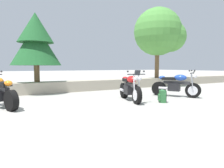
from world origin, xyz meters
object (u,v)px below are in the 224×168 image
Objects in this scene: motorcycle_orange_near_left at (0,92)px; motorcycle_blue_far_right at (176,85)px; motorcycle_red_centre at (130,88)px; leafy_tree_mid_left at (160,33)px; rider_backpack at (162,96)px; pine_tree_far_left at (36,40)px.

motorcycle_blue_far_right is at bearing -9.17° from motorcycle_orange_near_left.
leafy_tree_mid_left is at bearing 37.29° from motorcycle_red_centre.
pine_tree_far_left reaches higher than rider_backpack.
motorcycle_blue_far_right is 5.68m from leafy_tree_mid_left.
pine_tree_far_left reaches higher than motorcycle_red_centre.
pine_tree_far_left reaches higher than motorcycle_blue_far_right.
pine_tree_far_left reaches higher than motorcycle_orange_near_left.
motorcycle_blue_far_right is at bearing -124.58° from leafy_tree_mid_left.
motorcycle_blue_far_right is at bearing -39.37° from pine_tree_far_left.
motorcycle_red_centre reaches higher than rider_backpack.
pine_tree_far_left is (-3.55, 4.88, 2.32)m from rider_backpack.
motorcycle_orange_near_left is 4.02m from pine_tree_far_left.
motorcycle_orange_near_left is at bearing 160.56° from rider_backpack.
rider_backpack is at bearing -131.93° from leafy_tree_mid_left.
leafy_tree_mid_left is (5.04, 3.84, 3.03)m from motorcycle_red_centre.
rider_backpack is (-1.49, -0.74, -0.24)m from motorcycle_blue_far_right.
motorcycle_blue_far_right is 0.56× the size of pine_tree_far_left.
motorcycle_red_centre is 5.28m from pine_tree_far_left.
motorcycle_orange_near_left is 0.59× the size of pine_tree_far_left.
pine_tree_far_left is 0.72× the size of leafy_tree_mid_left.
motorcycle_orange_near_left is at bearing -162.77° from leafy_tree_mid_left.
rider_backpack is (0.82, -0.86, -0.24)m from motorcycle_red_centre.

